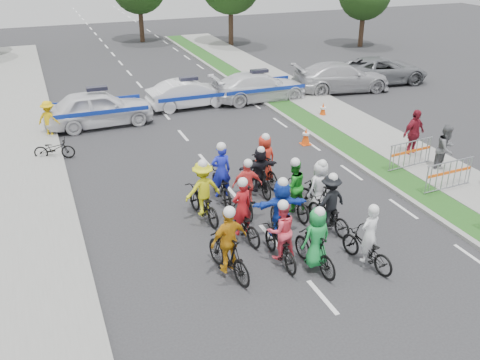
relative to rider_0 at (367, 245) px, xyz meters
name	(u,v)px	position (x,y,z in m)	size (l,w,h in m)	color
ground	(322,297)	(-1.72, -0.79, -0.60)	(90.00, 90.00, 0.00)	#28282B
curb_right	(379,180)	(3.38, 4.21, -0.54)	(0.20, 60.00, 0.12)	gray
grass_strip	(396,177)	(4.08, 4.21, -0.55)	(1.20, 60.00, 0.11)	#1E4C18
sidewalk_right	(437,169)	(5.88, 4.21, -0.54)	(2.40, 60.00, 0.13)	gray
sidewalk_left	(27,245)	(-8.22, 4.21, -0.54)	(3.00, 60.00, 0.13)	gray
rider_0	(367,245)	(0.00, 0.00, 0.00)	(0.96, 1.87, 1.82)	black
rider_1	(316,245)	(-1.34, 0.32, 0.12)	(0.83, 1.81, 1.86)	black
rider_2	(280,239)	(-2.02, 0.95, 0.09)	(0.78, 1.84, 1.87)	black
rider_3	(229,249)	(-3.48, 0.89, 0.16)	(1.08, 1.98, 2.01)	black
rider_4	(329,208)	(0.02, 1.97, 0.11)	(1.11, 1.89, 1.84)	black
rider_5	(281,214)	(-1.53, 1.99, 0.21)	(1.61, 1.92, 1.96)	black
rider_6	(242,218)	(-2.51, 2.46, 0.03)	(0.97, 1.98, 1.93)	black
rider_7	(319,194)	(0.17, 2.85, 0.13)	(0.88, 1.86, 1.89)	black
rider_8	(293,194)	(-0.56, 3.18, 0.11)	(0.84, 1.93, 1.92)	black
rider_9	(247,192)	(-1.80, 3.80, 0.10)	(0.98, 1.81, 1.84)	black
rider_10	(203,196)	(-3.17, 3.91, 0.16)	(1.18, 2.02, 1.99)	black
rider_11	(260,174)	(-0.92, 4.84, 0.13)	(1.41, 1.68, 1.73)	black
rider_12	(221,181)	(-2.25, 4.89, 0.07)	(0.80, 2.04, 2.05)	black
rider_13	(264,165)	(-0.48, 5.48, 0.13)	(0.85, 1.86, 1.90)	black
police_car_0	(99,108)	(-4.80, 13.86, 0.21)	(1.91, 4.75, 1.62)	white
police_car_1	(189,94)	(-0.27, 15.06, 0.07)	(1.44, 4.12, 1.36)	white
police_car_2	(259,87)	(3.40, 14.87, 0.12)	(2.03, 4.99, 1.45)	white
civilian_sedan	(341,77)	(8.26, 14.85, 0.17)	(2.17, 5.34, 1.55)	#B8B8BD
civilian_suv	(381,70)	(11.29, 15.50, 0.13)	(2.45, 5.30, 1.47)	slate
spectator_1	(446,149)	(6.01, 4.10, 0.28)	(0.86, 0.67, 1.76)	#5A5A5F
spectator_2	(414,134)	(5.84, 5.68, 0.34)	(1.11, 0.46, 1.89)	maroon
marshal_hiviz	(49,119)	(-6.97, 13.14, 0.18)	(1.01, 0.58, 1.57)	#E7B60C
barrier_1	(449,177)	(4.98, 2.70, -0.04)	(2.00, 0.50, 1.12)	#A5A8AD
barrier_2	(410,155)	(4.98, 4.69, -0.04)	(2.00, 0.50, 1.12)	#A5A8AD
cone_0	(306,136)	(2.68, 8.37, -0.26)	(0.40, 0.40, 0.70)	#F24C0C
cone_1	(323,110)	(5.09, 11.22, -0.26)	(0.40, 0.40, 0.70)	#F24C0C
parked_bike	(54,149)	(-6.99, 10.56, -0.20)	(0.53, 1.53, 0.80)	black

